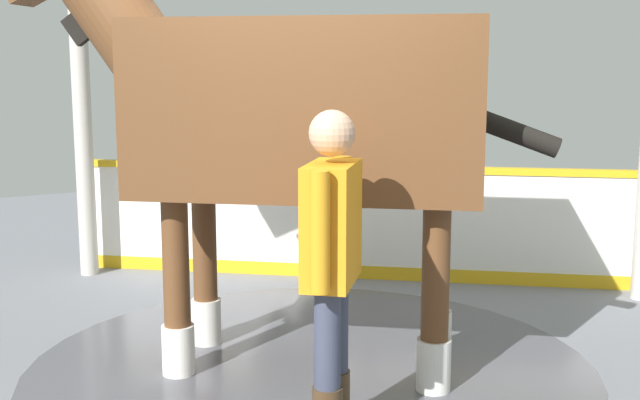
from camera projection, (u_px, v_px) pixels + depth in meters
The scene contains 6 objects.
ground_plane at pixel (309, 369), 5.01m from camera, with size 16.00×16.00×0.02m, color slate.
wet_patch at pixel (311, 364), 5.05m from camera, with size 3.56×3.56×0.00m, color #4C4C54.
barrier_wall at pixel (354, 226), 7.07m from camera, with size 3.16×3.90×1.02m.
roof_post_near at pixel (82, 107), 7.03m from camera, with size 0.16×0.16×3.03m, color #B7B2A8.
horse at pixel (290, 110), 4.81m from camera, with size 2.39×2.81×2.80m.
handler at pixel (332, 256), 3.86m from camera, with size 0.53×0.48×1.66m.
Camera 1 is at (-4.19, 2.28, 1.85)m, focal length 44.85 mm.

